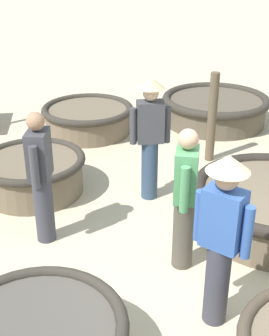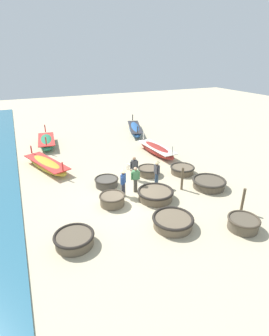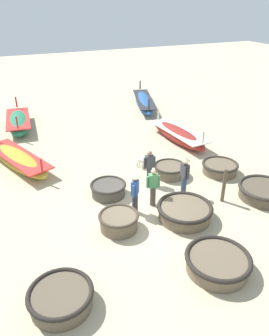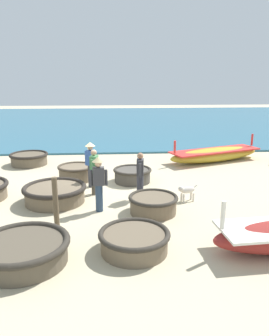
{
  "view_description": "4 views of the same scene",
  "coord_description": "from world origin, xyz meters",
  "px_view_note": "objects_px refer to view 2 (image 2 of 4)",
  "views": [
    {
      "loc": [
        -3.48,
        1.2,
        3.17
      ],
      "look_at": [
        1.1,
        0.86,
        0.93
      ],
      "focal_mm": 50.0,
      "sensor_mm": 36.0,
      "label": 1
    },
    {
      "loc": [
        -5.05,
        -12.05,
        7.51
      ],
      "look_at": [
        0.95,
        1.34,
        1.08
      ],
      "focal_mm": 28.0,
      "sensor_mm": 36.0,
      "label": 2
    },
    {
      "loc": [
        -4.41,
        -9.02,
        7.23
      ],
      "look_at": [
        0.28,
        1.44,
        1.18
      ],
      "focal_mm": 35.0,
      "sensor_mm": 36.0,
      "label": 3
    },
    {
      "loc": [
        11.32,
        0.98,
        3.82
      ],
      "look_at": [
        0.65,
        1.75,
        0.93
      ],
      "focal_mm": 35.0,
      "sensor_mm": 36.0,
      "label": 4
    }
  ],
  "objects_px": {
    "coracle_far_right": "(209,183)",
    "coracle_center": "(149,171)",
    "coracle_beside_post": "(182,169)",
    "mooring_post_mid_beach": "(243,200)",
    "mooring_post_shoreline": "(182,179)",
    "long_boat_ochre_hull": "(156,150)",
    "long_boat_red_hull": "(135,129)",
    "fisherman_standing_left": "(157,171)",
    "coracle_far_left": "(173,221)",
    "long_boat_blue_hull": "(47,142)",
    "fisherman_standing_right": "(123,181)",
    "coracle_nearest": "(243,223)",
    "coracle_front_right": "(155,194)",
    "long_boat_green_hull": "(47,165)",
    "coracle_weathered": "(74,239)",
    "coracle_front_left": "(112,199)",
    "fisherman_hauling": "(135,179)",
    "coracle_tilted": "(107,182)",
    "dog": "(130,165)",
    "fisherman_crouching": "(134,168)"
  },
  "relations": [
    {
      "from": "long_boat_blue_hull",
      "to": "long_boat_green_hull",
      "type": "bearing_deg",
      "value": -96.98
    },
    {
      "from": "coracle_far_left",
      "to": "fisherman_standing_right",
      "type": "bearing_deg",
      "value": 105.51
    },
    {
      "from": "long_boat_ochre_hull",
      "to": "fisherman_standing_right",
      "type": "bearing_deg",
      "value": -133.55
    },
    {
      "from": "long_boat_blue_hull",
      "to": "fisherman_standing_right",
      "type": "distance_m",
      "value": 11.35
    },
    {
      "from": "coracle_front_right",
      "to": "mooring_post_shoreline",
      "type": "height_order",
      "value": "mooring_post_shoreline"
    },
    {
      "from": "coracle_beside_post",
      "to": "dog",
      "type": "relative_size",
      "value": 2.5
    },
    {
      "from": "coracle_front_right",
      "to": "coracle_beside_post",
      "type": "bearing_deg",
      "value": 34.9
    },
    {
      "from": "coracle_far_right",
      "to": "long_boat_green_hull",
      "type": "distance_m",
      "value": 11.06
    },
    {
      "from": "coracle_front_right",
      "to": "coracle_beside_post",
      "type": "relative_size",
      "value": 1.23
    },
    {
      "from": "coracle_far_right",
      "to": "coracle_front_left",
      "type": "bearing_deg",
      "value": 175.0
    },
    {
      "from": "long_boat_ochre_hull",
      "to": "dog",
      "type": "bearing_deg",
      "value": -146.97
    },
    {
      "from": "fisherman_standing_left",
      "to": "mooring_post_mid_beach",
      "type": "relative_size",
      "value": 1.24
    },
    {
      "from": "dog",
      "to": "mooring_post_shoreline",
      "type": "height_order",
      "value": "mooring_post_shoreline"
    },
    {
      "from": "coracle_nearest",
      "to": "fisherman_standing_left",
      "type": "relative_size",
      "value": 0.88
    },
    {
      "from": "long_boat_red_hull",
      "to": "mooring_post_mid_beach",
      "type": "xyz_separation_m",
      "value": [
        -1.09,
        -15.79,
        0.3
      ]
    },
    {
      "from": "coracle_nearest",
      "to": "coracle_center",
      "type": "relative_size",
      "value": 1.0
    },
    {
      "from": "coracle_far_left",
      "to": "fisherman_standing_left",
      "type": "xyz_separation_m",
      "value": [
        1.32,
        4.03,
        0.66
      ]
    },
    {
      "from": "coracle_far_left",
      "to": "long_boat_red_hull",
      "type": "bearing_deg",
      "value": 72.08
    },
    {
      "from": "long_boat_green_hull",
      "to": "fisherman_hauling",
      "type": "bearing_deg",
      "value": -52.1
    },
    {
      "from": "long_boat_blue_hull",
      "to": "fisherman_standing_right",
      "type": "relative_size",
      "value": 2.75
    },
    {
      "from": "coracle_far_left",
      "to": "mooring_post_mid_beach",
      "type": "relative_size",
      "value": 1.46
    },
    {
      "from": "coracle_far_left",
      "to": "fisherman_hauling",
      "type": "distance_m",
      "value": 3.88
    },
    {
      "from": "coracle_tilted",
      "to": "coracle_far_right",
      "type": "height_order",
      "value": "coracle_far_right"
    },
    {
      "from": "long_boat_red_hull",
      "to": "mooring_post_shoreline",
      "type": "bearing_deg",
      "value": -101.49
    },
    {
      "from": "coracle_beside_post",
      "to": "mooring_post_mid_beach",
      "type": "height_order",
      "value": "mooring_post_mid_beach"
    },
    {
      "from": "coracle_far_left",
      "to": "coracle_front_right",
      "type": "bearing_deg",
      "value": 79.64
    },
    {
      "from": "coracle_front_right",
      "to": "coracle_front_left",
      "type": "bearing_deg",
      "value": 169.79
    },
    {
      "from": "coracle_front_right",
      "to": "long_boat_green_hull",
      "type": "distance_m",
      "value": 8.46
    },
    {
      "from": "coracle_front_right",
      "to": "coracle_front_left",
      "type": "xyz_separation_m",
      "value": [
        -2.4,
        0.43,
        0.01
      ]
    },
    {
      "from": "dog",
      "to": "long_boat_green_hull",
      "type": "bearing_deg",
      "value": 153.77
    },
    {
      "from": "mooring_post_mid_beach",
      "to": "mooring_post_shoreline",
      "type": "height_order",
      "value": "mooring_post_shoreline"
    },
    {
      "from": "dog",
      "to": "mooring_post_mid_beach",
      "type": "height_order",
      "value": "mooring_post_mid_beach"
    },
    {
      "from": "coracle_nearest",
      "to": "coracle_center",
      "type": "distance_m",
      "value": 7.22
    },
    {
      "from": "coracle_far_right",
      "to": "coracle_center",
      "type": "bearing_deg",
      "value": 128.81
    },
    {
      "from": "mooring_post_shoreline",
      "to": "coracle_center",
      "type": "bearing_deg",
      "value": 108.01
    },
    {
      "from": "long_boat_red_hull",
      "to": "long_boat_green_hull",
      "type": "xyz_separation_m",
      "value": [
        -9.52,
        -6.02,
        -0.04
      ]
    },
    {
      "from": "coracle_center",
      "to": "long_boat_ochre_hull",
      "type": "xyz_separation_m",
      "value": [
        2.4,
        3.31,
        0.08
      ]
    },
    {
      "from": "coracle_weathered",
      "to": "mooring_post_mid_beach",
      "type": "distance_m",
      "value": 8.47
    },
    {
      "from": "long_boat_red_hull",
      "to": "fisherman_crouching",
      "type": "height_order",
      "value": "fisherman_crouching"
    },
    {
      "from": "coracle_front_right",
      "to": "coracle_center",
      "type": "relative_size",
      "value": 1.38
    },
    {
      "from": "coracle_front_right",
      "to": "mooring_post_mid_beach",
      "type": "xyz_separation_m",
      "value": [
        3.43,
        -2.95,
        0.37
      ]
    },
    {
      "from": "long_boat_green_hull",
      "to": "coracle_front_left",
      "type": "bearing_deg",
      "value": -67.81
    },
    {
      "from": "mooring_post_shoreline",
      "to": "long_boat_ochre_hull",
      "type": "bearing_deg",
      "value": 75.62
    },
    {
      "from": "coracle_far_left",
      "to": "mooring_post_shoreline",
      "type": "bearing_deg",
      "value": 50.28
    },
    {
      "from": "coracle_beside_post",
      "to": "long_boat_ochre_hull",
      "type": "bearing_deg",
      "value": 87.3
    },
    {
      "from": "coracle_far_right",
      "to": "long_boat_ochre_hull",
      "type": "relative_size",
      "value": 0.43
    },
    {
      "from": "coracle_far_right",
      "to": "coracle_front_left",
      "type": "height_order",
      "value": "coracle_front_left"
    },
    {
      "from": "long_boat_red_hull",
      "to": "dog",
      "type": "xyz_separation_m",
      "value": [
        -4.26,
        -8.61,
        -0.01
      ]
    },
    {
      "from": "fisherman_standing_right",
      "to": "mooring_post_mid_beach",
      "type": "distance_m",
      "value": 6.37
    },
    {
      "from": "coracle_nearest",
      "to": "coracle_center",
      "type": "xyz_separation_m",
      "value": [
        -1.3,
        7.11,
        -0.03
      ]
    }
  ]
}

